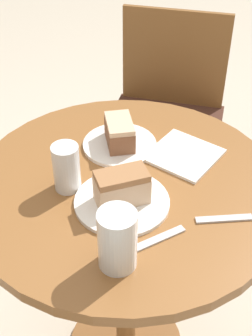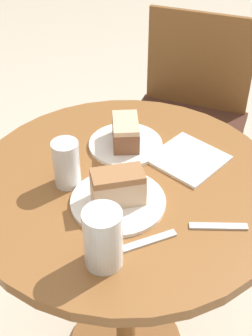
{
  "view_description": "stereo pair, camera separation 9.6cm",
  "coord_description": "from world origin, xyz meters",
  "views": [
    {
      "loc": [
        0.3,
        -0.82,
        1.5
      ],
      "look_at": [
        0.0,
        0.0,
        0.79
      ],
      "focal_mm": 50.0,
      "sensor_mm": 36.0,
      "label": 1
    },
    {
      "loc": [
        0.39,
        -0.78,
        1.5
      ],
      "look_at": [
        0.0,
        0.0,
        0.79
      ],
      "focal_mm": 50.0,
      "sensor_mm": 36.0,
      "label": 2
    }
  ],
  "objects": [
    {
      "name": "table",
      "position": [
        0.0,
        0.0,
        0.59
      ],
      "size": [
        0.77,
        0.77,
        0.75
      ],
      "color": "brown",
      "rests_on": "ground_plane"
    },
    {
      "name": "chair",
      "position": [
        -0.11,
        0.78,
        0.45
      ],
      "size": [
        0.51,
        0.51,
        0.84
      ],
      "rotation": [
        0.0,
        0.0,
        0.11
      ],
      "color": "brown",
      "rests_on": "ground_plane"
    },
    {
      "name": "plate_near",
      "position": [
        0.02,
        -0.08,
        0.76
      ],
      "size": [
        0.22,
        0.22,
        0.01
      ],
      "color": "white",
      "rests_on": "table"
    },
    {
      "name": "plate_far",
      "position": [
        -0.07,
        0.13,
        0.76
      ],
      "size": [
        0.2,
        0.2,
        0.01
      ],
      "color": "white",
      "rests_on": "table"
    },
    {
      "name": "cake_slice_near",
      "position": [
        0.02,
        -0.08,
        0.8
      ],
      "size": [
        0.13,
        0.12,
        0.08
      ],
      "rotation": [
        0.0,
        0.0,
        5.4
      ],
      "color": "beige",
      "rests_on": "plate_near"
    },
    {
      "name": "cake_slice_far",
      "position": [
        -0.07,
        0.13,
        0.8
      ],
      "size": [
        0.11,
        0.13,
        0.07
      ],
      "rotation": [
        0.0,
        0.0,
        0.52
      ],
      "color": "brown",
      "rests_on": "plate_far"
    },
    {
      "name": "glass_lemonade",
      "position": [
        0.07,
        -0.25,
        0.81
      ],
      "size": [
        0.08,
        0.08,
        0.14
      ],
      "color": "silver",
      "rests_on": "table"
    },
    {
      "name": "glass_water",
      "position": [
        -0.12,
        -0.07,
        0.8
      ],
      "size": [
        0.06,
        0.06,
        0.12
      ],
      "color": "silver",
      "rests_on": "table"
    },
    {
      "name": "napkin_stack",
      "position": [
        0.11,
        0.15,
        0.76
      ],
      "size": [
        0.2,
        0.2,
        0.01
      ],
      "rotation": [
        0.0,
        0.0,
        -0.28
      ],
      "color": "white",
      "rests_on": "table"
    },
    {
      "name": "fork",
      "position": [
        0.12,
        -0.17,
        0.75
      ],
      "size": [
        0.13,
        0.14,
        0.0
      ],
      "rotation": [
        0.0,
        0.0,
        0.87
      ],
      "color": "silver",
      "rests_on": "table"
    },
    {
      "name": "spoon",
      "position": [
        0.25,
        -0.05,
        0.75
      ],
      "size": [
        0.12,
        0.07,
        0.0
      ],
      "rotation": [
        0.0,
        0.0,
        0.44
      ],
      "color": "silver",
      "rests_on": "table"
    }
  ]
}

